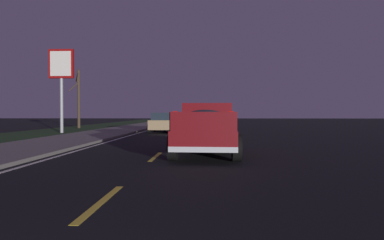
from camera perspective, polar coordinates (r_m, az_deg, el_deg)
ground at (r=28.09m, az=-1.05°, el=-1.91°), size 144.00×144.00×0.00m
sidewalk_shoulder at (r=29.01m, az=-12.37°, el=-1.72°), size 108.00×4.00×0.12m
grass_verge at (r=30.68m, az=-21.43°, el=-1.72°), size 108.00×6.00×0.01m
lane_markings at (r=30.21m, az=-5.66°, el=-1.69°), size 108.00×3.54×0.01m
pickup_truck at (r=12.45m, az=2.48°, el=-1.21°), size 5.49×2.42×1.87m
sedan_green at (r=23.28m, az=2.93°, el=-0.60°), size 4.41×2.04×1.54m
sedan_tan at (r=26.63m, az=-4.80°, el=-0.39°), size 4.42×2.06×1.54m
gas_price_sign at (r=27.88m, az=-21.05°, el=7.74°), size 0.27×1.90×6.35m
bare_tree_far at (r=36.07m, az=-18.47°, el=3.57°), size 1.44×0.99×6.04m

